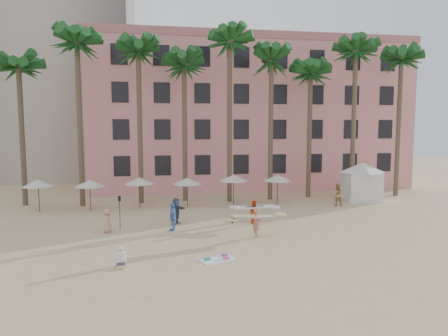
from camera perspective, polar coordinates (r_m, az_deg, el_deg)
name	(u,v)px	position (r m, az deg, el deg)	size (l,w,h in m)	color
ground	(221,251)	(22.60, -0.44, -11.76)	(120.00, 120.00, 0.00)	#D1B789
pink_hotel	(246,117)	(48.40, 3.15, 7.24)	(35.00, 14.00, 16.00)	pink
palm_row	(201,58)	(36.99, -3.28, 15.40)	(44.40, 5.40, 16.30)	brown
umbrella_row	(164,181)	(34.09, -8.62, -1.80)	(22.50, 2.70, 2.73)	#332B23
cabana	(362,178)	(39.61, 19.07, -1.37)	(5.08, 5.08, 3.50)	silver
beach_towel	(218,259)	(21.25, -0.85, -12.82)	(2.05, 1.61, 0.14)	white
carrier_yellow	(257,221)	(25.10, 4.73, -7.51)	(3.48, 1.59, 1.85)	tan
carrier_white	(254,211)	(28.45, 4.36, -6.15)	(2.94, 1.29, 1.73)	#E24A17
beachgoers	(221,208)	(29.49, -0.41, -5.70)	(19.45, 7.25, 1.93)	#374260
paddle	(120,208)	(27.92, -14.69, -5.54)	(0.18, 0.04, 2.23)	black
seated_man	(121,260)	(20.77, -14.51, -12.62)	(0.41, 0.72, 0.93)	#3F3F4C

